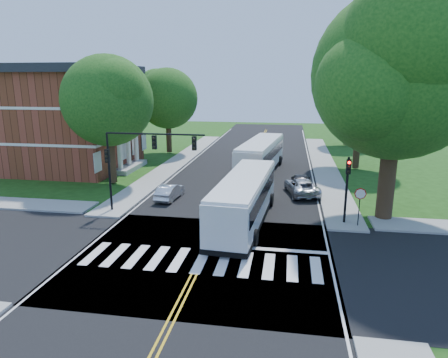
% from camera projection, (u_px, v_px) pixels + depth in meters
% --- Properties ---
extents(ground, '(140.00, 140.00, 0.00)m').
position_uv_depth(ground, '(203.00, 257.00, 21.65)').
color(ground, '#1A3F0F').
rests_on(ground, ground).
extents(road, '(14.00, 96.00, 0.01)m').
position_uv_depth(road, '(242.00, 178.00, 38.88)').
color(road, black).
rests_on(road, ground).
extents(cross_road, '(60.00, 12.00, 0.01)m').
position_uv_depth(cross_road, '(203.00, 257.00, 21.65)').
color(cross_road, black).
rests_on(cross_road, ground).
extents(center_line, '(0.36, 70.00, 0.01)m').
position_uv_depth(center_line, '(247.00, 169.00, 42.71)').
color(center_line, gold).
rests_on(center_line, road).
extents(edge_line_w, '(0.12, 70.00, 0.01)m').
position_uv_depth(edge_line_w, '(185.00, 167.00, 43.78)').
color(edge_line_w, silver).
rests_on(edge_line_w, road).
extents(edge_line_e, '(0.12, 70.00, 0.01)m').
position_uv_depth(edge_line_e, '(311.00, 172.00, 41.64)').
color(edge_line_e, silver).
rests_on(edge_line_e, road).
extents(crosswalk, '(12.60, 3.00, 0.01)m').
position_uv_depth(crosswalk, '(201.00, 261.00, 21.17)').
color(crosswalk, silver).
rests_on(crosswalk, road).
extents(stop_bar, '(6.60, 0.40, 0.01)m').
position_uv_depth(stop_bar, '(269.00, 249.00, 22.63)').
color(stop_bar, silver).
rests_on(stop_bar, road).
extents(sidewalk_nw, '(2.60, 40.00, 0.15)m').
position_uv_depth(sidewalk_nw, '(179.00, 161.00, 46.87)').
color(sidewalk_nw, gray).
rests_on(sidewalk_nw, ground).
extents(sidewalk_ne, '(2.60, 40.00, 0.15)m').
position_uv_depth(sidewalk_ne, '(324.00, 166.00, 44.26)').
color(sidewalk_ne, gray).
rests_on(sidewalk_ne, ground).
extents(tree_ne_big, '(10.80, 10.80, 14.91)m').
position_uv_depth(tree_ne_big, '(398.00, 75.00, 25.24)').
color(tree_ne_big, '#312513').
rests_on(tree_ne_big, ground).
extents(tree_west_near, '(8.00, 8.00, 11.40)m').
position_uv_depth(tree_west_near, '(108.00, 101.00, 35.03)').
color(tree_west_near, '#312513').
rests_on(tree_west_near, ground).
extents(tree_west_far, '(7.60, 7.60, 10.67)m').
position_uv_depth(tree_west_far, '(168.00, 99.00, 50.39)').
color(tree_west_far, '#312513').
rests_on(tree_west_far, ground).
extents(tree_east_mid, '(8.40, 8.40, 11.93)m').
position_uv_depth(tree_east_mid, '(361.00, 94.00, 40.90)').
color(tree_east_mid, '#312513').
rests_on(tree_east_mid, ground).
extents(tree_east_far, '(7.20, 7.20, 10.34)m').
position_uv_depth(tree_east_far, '(349.00, 98.00, 56.30)').
color(tree_east_far, '#312513').
rests_on(tree_east_far, ground).
extents(brick_building, '(20.00, 13.00, 10.80)m').
position_uv_depth(brick_building, '(43.00, 117.00, 42.93)').
color(brick_building, brown).
rests_on(brick_building, ground).
extents(signal_nw, '(7.15, 0.46, 5.66)m').
position_uv_depth(signal_nw, '(139.00, 153.00, 27.66)').
color(signal_nw, black).
rests_on(signal_nw, ground).
extents(signal_ne, '(0.30, 0.46, 4.40)m').
position_uv_depth(signal_ne, '(347.00, 181.00, 25.80)').
color(signal_ne, black).
rests_on(signal_ne, ground).
extents(stop_sign, '(0.76, 0.08, 2.53)m').
position_uv_depth(stop_sign, '(360.00, 198.00, 25.46)').
color(stop_sign, black).
rests_on(stop_sign, ground).
extents(bus_lead, '(3.57, 12.29, 3.14)m').
position_uv_depth(bus_lead, '(244.00, 198.00, 26.57)').
color(bus_lead, silver).
rests_on(bus_lead, road).
extents(bus_follow, '(4.28, 12.95, 3.29)m').
position_uv_depth(bus_follow, '(261.00, 156.00, 40.98)').
color(bus_follow, silver).
rests_on(bus_follow, road).
extents(hatchback, '(1.58, 3.83, 1.23)m').
position_uv_depth(hatchback, '(170.00, 192.00, 31.99)').
color(hatchback, silver).
rests_on(hatchback, road).
extents(suv, '(3.25, 5.21, 1.34)m').
position_uv_depth(suv, '(302.00, 186.00, 33.29)').
color(suv, silver).
rests_on(suv, road).
extents(dark_sedan, '(1.76, 4.23, 1.22)m').
position_uv_depth(dark_sedan, '(301.00, 181.00, 35.24)').
color(dark_sedan, black).
rests_on(dark_sedan, road).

